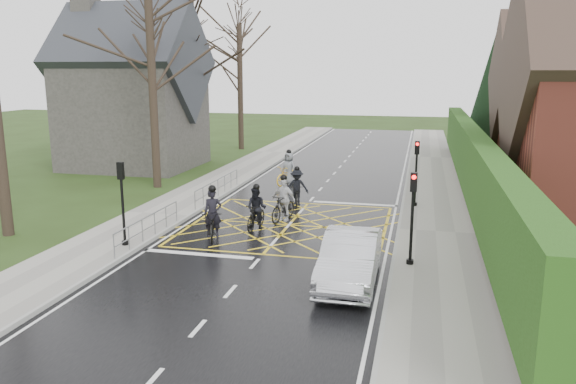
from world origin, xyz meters
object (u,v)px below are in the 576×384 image
at_px(cyclist_rear, 212,221).
at_px(cyclist_back, 256,212).
at_px(cyclist_front, 283,204).
at_px(cyclist_lead, 289,173).
at_px(car, 350,258).
at_px(cyclist_mid, 297,191).

height_order(cyclist_rear, cyclist_back, cyclist_rear).
bearing_deg(cyclist_front, cyclist_back, -101.31).
relative_size(cyclist_front, cyclist_lead, 0.96).
distance_m(cyclist_rear, car, 6.75).
distance_m(cyclist_back, cyclist_mid, 4.64).
bearing_deg(cyclist_front, cyclist_lead, 116.10).
distance_m(cyclist_lead, car, 15.25).
xyz_separation_m(cyclist_rear, cyclist_front, (2.08, 3.10, 0.07)).
bearing_deg(car, cyclist_lead, 109.84).
bearing_deg(cyclist_mid, cyclist_back, -113.14).
bearing_deg(cyclist_mid, cyclist_rear, -122.89).
xyz_separation_m(cyclist_mid, cyclist_lead, (-1.52, 4.71, 0.01)).
height_order(cyclist_rear, cyclist_front, cyclist_rear).
xyz_separation_m(cyclist_rear, cyclist_lead, (0.47, 10.84, 0.02)).
relative_size(cyclist_lead, car, 0.47).
distance_m(cyclist_front, cyclist_lead, 7.91).
xyz_separation_m(cyclist_back, cyclist_front, (0.75, 1.57, 0.03)).
xyz_separation_m(cyclist_rear, car, (5.80, -3.45, 0.09)).
xyz_separation_m(cyclist_mid, cyclist_front, (0.09, -3.03, 0.06)).
relative_size(cyclist_rear, cyclist_front, 1.08).
height_order(cyclist_rear, cyclist_lead, cyclist_rear).
distance_m(cyclist_mid, car, 10.31).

